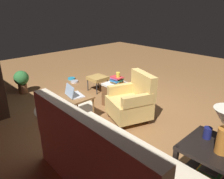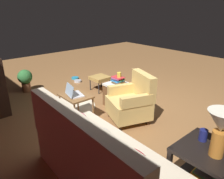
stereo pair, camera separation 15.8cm
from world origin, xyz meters
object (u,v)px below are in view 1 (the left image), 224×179
Objects in this scene: armchair at (132,101)px; laptop at (73,94)px; yellow_mug at (118,75)px; potted_plant at (22,80)px; pet_bowl_steel at (74,82)px; pet_bowl_teal at (71,79)px; laptop_desk at (76,99)px; wicker_hamper at (116,94)px; tv_remote at (116,81)px; small_vase at (207,133)px; book_stack_hamper at (117,80)px; couch at (107,161)px; side_table at (212,161)px; book_stack_shelf at (210,173)px; ottoman at (97,79)px.

armchair is 1.04m from laptop.
potted_plant is (2.06, 1.14, -0.35)m from yellow_mug.
pet_bowl_steel and pet_bowl_teal have the same top height.
laptop_desk is at bearing 148.59° from pet_bowl_teal.
tv_remote is at bearing -38.66° from wicker_hamper.
small_vase is at bearing -173.05° from laptop_desk.
wicker_hamper is at bearing 172.61° from pet_bowl_teal.
armchair is at bearing 158.83° from book_stack_hamper.
couch is 1.19m from small_vase.
potted_plant is (4.33, 0.34, -0.03)m from side_table.
couch is at bearing 132.47° from wicker_hamper.
pet_bowl_teal is 1.44m from potted_plant.
book_stack_shelf is 1.34× the size of pet_bowl_teal.
pet_bowl_steel is at bearing -5.77° from wicker_hamper.
side_table is 0.31m from small_vase.
side_table is 2.45m from book_stack_hamper.
book_stack_hamper reaches higher than tv_remote.
yellow_mug is at bearing 174.91° from book_stack_hamper.
armchair is at bearing -18.32° from book_stack_shelf.
laptop_desk is at bearing 84.42° from yellow_mug.
book_stack_hamper is at bearing 131.52° from tv_remote.
ottoman is (3.22, -1.05, 0.11)m from book_stack_shelf.
ottoman is at bearing -15.37° from book_stack_hamper.
pet_bowl_steel is (1.81, -0.18, -0.53)m from book_stack_hamper.
couch is at bearing 158.42° from laptop.
yellow_mug is at bearing -151.05° from potted_plant.
side_table and potted_plant have the same top height.
armchair is at bearing -18.23° from side_table.
potted_plant is at bearing -7.77° from couch.
laptop reaches higher than pet_bowl_steel.
yellow_mug reaches higher than small_vase.
pet_bowl_steel is at bearing -5.66° from book_stack_hamper.
armchair is (0.85, -1.38, 0.03)m from couch.
armchair is 8.70× the size of yellow_mug.
ottoman is at bearing -15.58° from wicker_hamper.
laptop_desk is 2.40m from pet_bowl_teal.
small_vase reaches higher than tv_remote.
potted_plant is (1.95, 0.13, -0.20)m from laptop.
couch reaches higher than yellow_mug.
yellow_mug is 2.38m from potted_plant.
book_stack_shelf is 0.67× the size of ottoman.
armchair is 1.36× the size of side_table.
tv_remote is (2.27, -0.77, -0.13)m from small_vase.
laptop_desk is 0.98m from book_stack_hamper.
potted_plant is at bearing 5.04° from laptop_desk.
book_stack_shelf is 2.58m from tv_remote.
side_table is at bearing -70.31° from book_stack_shelf.
armchair is at bearing 162.22° from ottoman.
book_stack_shelf is 2.45m from yellow_mug.
small_vase is at bearing 149.96° from tv_remote.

